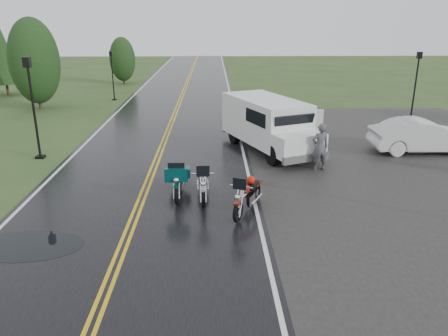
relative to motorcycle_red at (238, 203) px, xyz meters
name	(u,v)px	position (x,y,z in m)	size (l,w,h in m)	color
ground	(133,221)	(-3.16, 0.25, -0.67)	(120.00, 120.00, 0.00)	#2D471E
road	(166,136)	(-3.16, 10.25, -0.65)	(8.00, 100.00, 0.04)	black
parking_pad	(419,165)	(7.84, 5.25, -0.66)	(14.00, 24.00, 0.03)	black
motorcycle_red	(238,203)	(0.00, 0.00, 0.00)	(0.83, 2.27, 1.34)	#62160B
motorcycle_teal	(177,186)	(-1.91, 1.37, 0.03)	(0.86, 2.37, 1.40)	#053D3B
motorcycle_silver	(203,190)	(-1.05, 1.09, 0.01)	(0.84, 2.30, 1.36)	#93949A
van_white	(274,138)	(1.76, 5.41, 0.54)	(2.30, 6.15, 2.41)	white
person_at_van	(320,148)	(3.52, 4.75, 0.28)	(0.70, 0.46, 1.91)	#4B4A4F
sedan_white	(422,136)	(8.74, 7.12, 0.08)	(1.60, 4.58, 1.51)	silver
lamp_post_near_left	(34,109)	(-8.33, 6.71, 1.52)	(0.38, 0.38, 4.38)	black
lamp_post_far_left	(113,76)	(-8.10, 20.99, 1.12)	(0.31, 0.31, 3.59)	black
lamp_post_far_right	(415,86)	(11.30, 13.99, 1.34)	(0.34, 0.34, 4.02)	black
tree_left_mid	(36,71)	(-12.43, 17.84, 1.87)	(3.25, 3.25, 5.07)	#1E3D19
tree_left_far	(123,64)	(-9.00, 29.46, 1.14)	(2.35, 2.35, 3.61)	#1E3D19
pine_left_far	(3,60)	(-17.02, 23.37, 2.08)	(2.64, 2.64, 5.51)	#1E3D19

